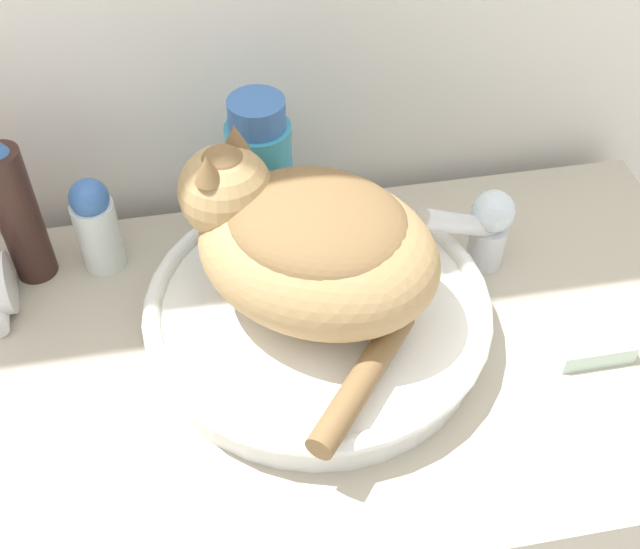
{
  "coord_description": "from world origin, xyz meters",
  "views": [
    {
      "loc": [
        -0.08,
        -0.29,
        1.54
      ],
      "look_at": [
        0.02,
        0.27,
        0.95
      ],
      "focal_mm": 45.0,
      "sensor_mm": 36.0,
      "label": 1
    }
  ],
  "objects": [
    {
      "name": "soap_bar",
      "position": [
        0.31,
        0.2,
        0.86
      ],
      "size": [
        0.08,
        0.05,
        0.02
      ],
      "color": "silver",
      "rests_on": "vanity_counter"
    },
    {
      "name": "sink_basin",
      "position": [
        0.02,
        0.28,
        0.88
      ],
      "size": [
        0.38,
        0.38,
        0.06
      ],
      "color": "white",
      "rests_on": "vanity_counter"
    },
    {
      "name": "cat",
      "position": [
        0.01,
        0.29,
        0.98
      ],
      "size": [
        0.32,
        0.36,
        0.18
      ],
      "rotation": [
        0.0,
        0.0,
        2.53
      ],
      "color": "tan",
      "rests_on": "sink_basin"
    },
    {
      "name": "faucet",
      "position": [
        0.23,
        0.35,
        0.91
      ],
      "size": [
        0.13,
        0.07,
        0.13
      ],
      "rotation": [
        0.0,
        0.0,
        -2.82
      ],
      "color": "silver",
      "rests_on": "vanity_counter"
    },
    {
      "name": "deodorant_stick",
      "position": [
        -0.21,
        0.44,
        0.91
      ],
      "size": [
        0.05,
        0.05,
        0.12
      ],
      "color": "silver",
      "rests_on": "vanity_counter"
    },
    {
      "name": "vanity_counter",
      "position": [
        0.0,
        0.26,
        0.42
      ],
      "size": [
        0.99,
        0.51,
        0.85
      ],
      "color": "#B2A893",
      "rests_on": "ground_plane"
    },
    {
      "name": "mouthwash_bottle",
      "position": [
        -0.02,
        0.44,
        0.95
      ],
      "size": [
        0.07,
        0.07,
        0.21
      ],
      "color": "teal",
      "rests_on": "vanity_counter"
    },
    {
      "name": "hairspray_can_black",
      "position": [
        -0.29,
        0.44,
        0.94
      ],
      "size": [
        0.05,
        0.05,
        0.2
      ],
      "color": "#331E19",
      "rests_on": "vanity_counter"
    }
  ]
}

